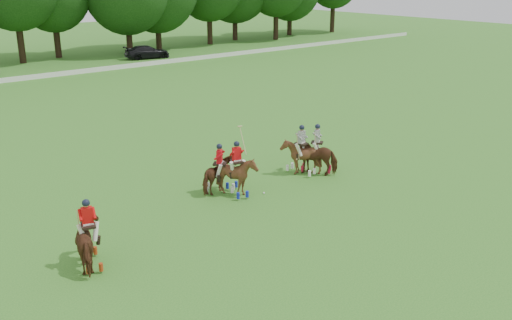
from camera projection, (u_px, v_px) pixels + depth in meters
ground at (284, 233)px, 21.68m from camera, size 180.00×180.00×0.00m
car_right at (147, 52)px, 63.50m from camera, size 5.26×2.95×1.44m
polo_red_a at (90, 242)px, 19.04m from camera, size 1.48×2.23×2.42m
polo_red_b at (220, 175)px, 25.39m from camera, size 2.04×2.04×2.28m
polo_red_c at (237, 175)px, 25.12m from camera, size 1.84×1.96×3.01m
polo_stripe_a at (317, 155)px, 27.87m from camera, size 2.02×2.26×2.46m
polo_stripe_b at (301, 156)px, 27.69m from camera, size 1.74×1.87×2.47m
polo_ball at (264, 193)px, 25.45m from camera, size 0.09×0.09×0.09m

